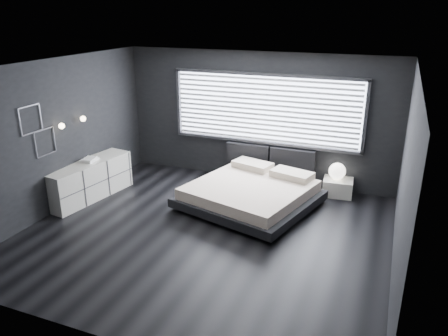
% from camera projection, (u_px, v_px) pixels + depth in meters
% --- Properties ---
extents(room, '(6.04, 6.00, 2.80)m').
position_uv_depth(room, '(204.00, 156.00, 7.00)').
color(room, black).
rests_on(room, ground).
extents(window, '(4.14, 0.09, 1.52)m').
position_uv_depth(window, '(265.00, 110.00, 9.20)').
color(window, white).
rests_on(window, ground).
extents(headboard, '(1.96, 0.16, 0.52)m').
position_uv_depth(headboard, '(270.00, 158.00, 9.46)').
color(headboard, black).
rests_on(headboard, ground).
extents(sconce_near, '(0.18, 0.11, 0.11)m').
position_uv_depth(sconce_near, '(62.00, 126.00, 7.97)').
color(sconce_near, silver).
rests_on(sconce_near, ground).
extents(sconce_far, '(0.18, 0.11, 0.11)m').
position_uv_depth(sconce_far, '(83.00, 119.00, 8.50)').
color(sconce_far, silver).
rests_on(sconce_far, ground).
extents(wall_art_upper, '(0.01, 0.48, 0.48)m').
position_uv_depth(wall_art_upper, '(31.00, 120.00, 7.39)').
color(wall_art_upper, '#47474C').
rests_on(wall_art_upper, ground).
extents(wall_art_lower, '(0.01, 0.48, 0.48)m').
position_uv_depth(wall_art_lower, '(45.00, 142.00, 7.78)').
color(wall_art_lower, '#47474C').
rests_on(wall_art_lower, ground).
extents(bed, '(2.76, 2.68, 0.59)m').
position_uv_depth(bed, '(251.00, 193.00, 8.42)').
color(bed, black).
rests_on(bed, ground).
extents(nightstand, '(0.62, 0.54, 0.34)m').
position_uv_depth(nightstand, '(338.00, 187.00, 8.96)').
color(nightstand, silver).
rests_on(nightstand, ground).
extents(orb_lamp, '(0.34, 0.34, 0.34)m').
position_uv_depth(orb_lamp, '(337.00, 171.00, 8.86)').
color(orb_lamp, white).
rests_on(orb_lamp, nightstand).
extents(dresser, '(0.82, 1.96, 0.76)m').
position_uv_depth(dresser, '(90.00, 180.00, 8.76)').
color(dresser, silver).
rests_on(dresser, ground).
extents(book_stack, '(0.27, 0.35, 0.07)m').
position_uv_depth(book_stack, '(89.00, 160.00, 8.68)').
color(book_stack, white).
rests_on(book_stack, dresser).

